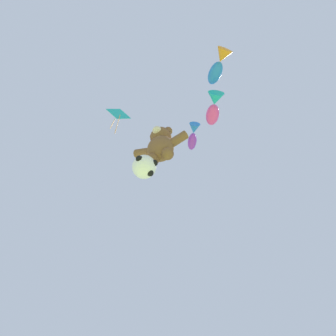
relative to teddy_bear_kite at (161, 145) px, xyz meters
name	(u,v)px	position (x,y,z in m)	size (l,w,h in m)	color
teddy_bear_kite	(161,145)	(0.00, 0.00, 0.00)	(2.51, 1.11, 2.55)	brown
soccer_ball_kite	(144,167)	(-0.63, -0.07, -1.50)	(1.05, 1.05, 0.97)	white
fish_kite_cobalt	(219,64)	(3.46, -1.61, 2.10)	(1.54, 1.60, 0.70)	blue
fish_kite_magenta	(214,107)	(2.63, -0.16, 1.34)	(1.29, 1.64, 0.72)	#E53F9E
fish_kite_violet	(193,135)	(1.21, 1.12, 2.07)	(1.10, 1.47, 0.53)	purple
diamond_kite	(118,115)	(-2.37, -0.57, 4.32)	(1.02, 1.06, 3.37)	#19ADB2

